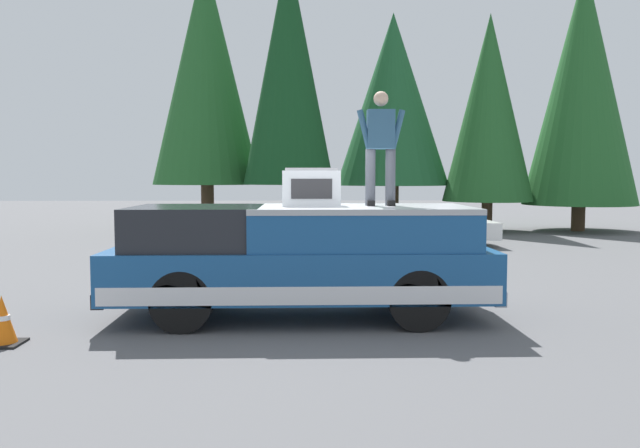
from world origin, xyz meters
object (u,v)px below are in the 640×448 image
(person_on_truck_bed, at_px, (381,145))
(traffic_cone, at_px, (2,322))
(pickup_truck, at_px, (301,259))
(parked_car_white, at_px, (427,227))
(compressor_unit, at_px, (311,187))

(person_on_truck_bed, height_order, traffic_cone, person_on_truck_bed)
(pickup_truck, bearing_deg, person_on_truck_bed, -82.91)
(parked_car_white, bearing_deg, pickup_truck, 158.42)
(pickup_truck, xyz_separation_m, traffic_cone, (-1.44, 3.71, -0.58))
(compressor_unit, relative_size, traffic_cone, 1.35)
(compressor_unit, height_order, parked_car_white, compressor_unit)
(compressor_unit, height_order, traffic_cone, compressor_unit)
(compressor_unit, height_order, person_on_truck_bed, person_on_truck_bed)
(compressor_unit, relative_size, parked_car_white, 0.20)
(pickup_truck, height_order, parked_car_white, pickup_truck)
(compressor_unit, distance_m, traffic_cone, 4.47)
(pickup_truck, xyz_separation_m, compressor_unit, (0.11, -0.15, 1.05))
(compressor_unit, distance_m, person_on_truck_bed, 1.21)
(person_on_truck_bed, bearing_deg, traffic_cone, 107.94)
(compressor_unit, xyz_separation_m, traffic_cone, (-1.55, 3.86, -1.64))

